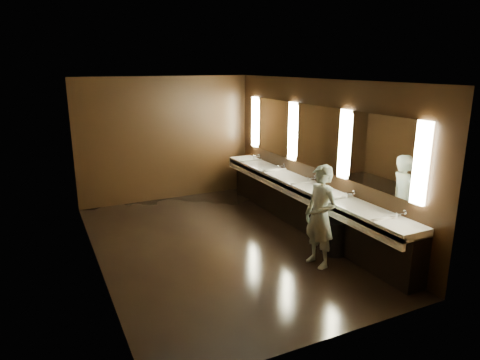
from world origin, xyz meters
name	(u,v)px	position (x,y,z in m)	size (l,w,h in m)	color
floor	(219,244)	(0.00, 0.00, 0.00)	(6.00, 6.00, 0.00)	black
ceiling	(216,80)	(0.00, 0.00, 2.80)	(4.00, 6.00, 0.02)	#2D2D2B
wall_back	(166,139)	(0.00, 3.00, 1.40)	(4.00, 0.02, 2.80)	black
wall_front	(329,226)	(0.00, -3.00, 1.40)	(4.00, 0.02, 2.80)	black
wall_left	(92,180)	(-2.00, 0.00, 1.40)	(0.02, 6.00, 2.80)	black
wall_right	(317,156)	(2.00, 0.00, 1.40)	(0.02, 6.00, 2.80)	black
sink_counter	(305,203)	(1.79, 0.00, 0.50)	(0.55, 5.40, 1.01)	black
mirror_band	(317,137)	(1.98, 0.00, 1.75)	(0.06, 5.03, 1.15)	#FFF9C8
person	(320,216)	(1.11, -1.39, 0.80)	(0.58, 0.38, 1.60)	#85B9C6
trash_bin	(334,237)	(1.58, -1.17, 0.29)	(0.37, 0.37, 0.58)	black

